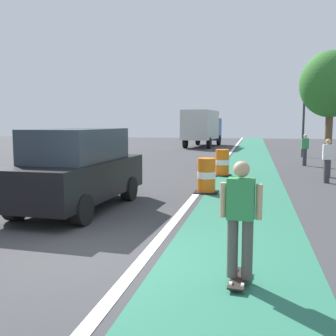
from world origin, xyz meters
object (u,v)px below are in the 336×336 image
(skateboarder_on_lane, at_px, (240,218))
(delivery_truck_down_block, at_px, (203,126))
(parked_suv_nearest, at_px, (78,169))
(traffic_light_corner, at_px, (304,101))
(pedestrian_crossing, at_px, (327,159))
(traffic_barrel_front, at_px, (206,176))
(pedestrian_waiting, at_px, (305,149))
(street_tree_sidewalk, at_px, (331,85))
(traffic_barrel_mid, at_px, (222,163))

(skateboarder_on_lane, height_order, delivery_truck_down_block, delivery_truck_down_block)
(parked_suv_nearest, bearing_deg, traffic_light_corner, 67.03)
(pedestrian_crossing, bearing_deg, delivery_truck_down_block, 109.33)
(traffic_barrel_front, bearing_deg, skateboarder_on_lane, -79.50)
(pedestrian_waiting, bearing_deg, delivery_truck_down_block, 116.00)
(street_tree_sidewalk, bearing_deg, traffic_barrel_front, -133.34)
(traffic_barrel_front, distance_m, pedestrian_waiting, 9.72)
(pedestrian_crossing, bearing_deg, parked_suv_nearest, -139.09)
(pedestrian_crossing, xyz_separation_m, street_tree_sidewalk, (0.28, 1.66, 2.80))
(skateboarder_on_lane, bearing_deg, pedestrian_waiting, 80.43)
(traffic_barrel_front, bearing_deg, pedestrian_crossing, 35.88)
(traffic_barrel_mid, distance_m, street_tree_sidewalk, 5.23)
(traffic_barrel_front, height_order, traffic_barrel_mid, same)
(traffic_barrel_mid, xyz_separation_m, pedestrian_crossing, (3.88, -1.22, 0.33))
(skateboarder_on_lane, height_order, traffic_light_corner, traffic_light_corner)
(traffic_light_corner, xyz_separation_m, street_tree_sidewalk, (-0.12, -9.63, 0.17))
(traffic_barrel_mid, bearing_deg, skateboarder_on_lane, -84.21)
(delivery_truck_down_block, relative_size, pedestrian_waiting, 4.81)
(delivery_truck_down_block, height_order, pedestrian_crossing, delivery_truck_down_block)
(pedestrian_waiting, xyz_separation_m, street_tree_sidewalk, (0.36, -4.29, 2.80))
(delivery_truck_down_block, height_order, pedestrian_waiting, delivery_truck_down_block)
(pedestrian_waiting, bearing_deg, pedestrian_crossing, -89.18)
(pedestrian_crossing, bearing_deg, street_tree_sidewalk, 80.41)
(skateboarder_on_lane, bearing_deg, traffic_light_corner, 81.53)
(parked_suv_nearest, height_order, street_tree_sidewalk, street_tree_sidewalk)
(traffic_barrel_mid, distance_m, traffic_light_corner, 11.33)
(traffic_light_corner, xyz_separation_m, pedestrian_crossing, (-0.40, -11.28, -2.64))
(skateboarder_on_lane, xyz_separation_m, traffic_barrel_mid, (-1.13, 11.10, -0.38))
(skateboarder_on_lane, distance_m, pedestrian_crossing, 10.25)
(delivery_truck_down_block, bearing_deg, street_tree_sidewalk, -68.38)
(traffic_barrel_mid, distance_m, delivery_truck_down_block, 19.67)
(skateboarder_on_lane, distance_m, pedestrian_waiting, 16.05)
(parked_suv_nearest, relative_size, street_tree_sidewalk, 0.94)
(pedestrian_crossing, bearing_deg, traffic_barrel_mid, 162.55)
(traffic_barrel_front, bearing_deg, pedestrian_waiting, 65.97)
(delivery_truck_down_block, xyz_separation_m, pedestrian_crossing, (7.21, -20.57, -0.98))
(parked_suv_nearest, xyz_separation_m, traffic_barrel_mid, (3.05, 7.22, -0.50))
(traffic_barrel_front, bearing_deg, traffic_barrel_mid, 87.76)
(pedestrian_crossing, bearing_deg, traffic_light_corner, 87.98)
(parked_suv_nearest, distance_m, pedestrian_crossing, 9.17)
(parked_suv_nearest, relative_size, pedestrian_waiting, 2.91)
(traffic_barrel_front, height_order, street_tree_sidewalk, street_tree_sidewalk)
(parked_suv_nearest, distance_m, pedestrian_waiting, 13.77)
(traffic_barrel_front, distance_m, traffic_light_corner, 15.18)
(traffic_barrel_mid, xyz_separation_m, street_tree_sidewalk, (4.16, 0.44, 3.14))
(traffic_barrel_front, height_order, traffic_light_corner, traffic_light_corner)
(skateboarder_on_lane, relative_size, delivery_truck_down_block, 0.22)
(traffic_light_corner, bearing_deg, street_tree_sidewalk, -90.71)
(traffic_light_corner, height_order, street_tree_sidewalk, traffic_light_corner)
(street_tree_sidewalk, bearing_deg, traffic_light_corner, 89.29)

